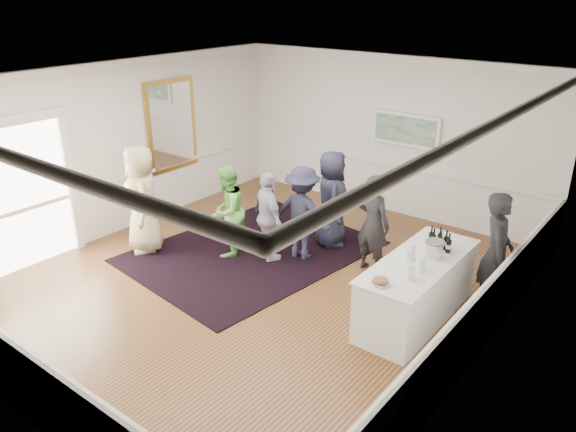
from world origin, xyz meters
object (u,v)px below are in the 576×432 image
Objects in this scene: serving_table at (417,289)px; guest_dark_a at (302,213)px; bartender at (496,254)px; guest_lilac at (268,217)px; guest_tan at (142,199)px; nut_bowl at (380,282)px; ice_bucket at (434,250)px; guest_green at (227,211)px; guest_dark_b at (373,224)px; guest_navy at (332,199)px.

guest_dark_a reaches higher than serving_table.
guest_lilac is (-3.60, -0.71, -0.12)m from bartender.
guest_tan reaches higher than guest_dark_a.
ice_bucket is at bearing 79.96° from nut_bowl.
guest_lilac is at bearing 177.09° from serving_table.
guest_green is 0.97× the size of guest_dark_b.
guest_dark_a is at bearing 147.19° from nut_bowl.
guest_green is 0.75m from guest_lilac.
guest_tan is 3.34m from guest_navy.
guest_green is 6.23× the size of ice_bucket.
guest_dark_a is (1.10, 0.70, 0.02)m from guest_green.
nut_bowl is (-0.10, -0.94, 0.50)m from serving_table.
guest_tan is 1.15× the size of guest_dark_b.
nut_bowl is (2.75, -1.08, 0.17)m from guest_lilac.
serving_table is 2.74m from guest_navy.
guest_tan is at bearing 179.63° from nut_bowl.
guest_green is 7.09× the size of nut_bowl.
guest_navy is at bearing -102.20° from guest_dark_a.
guest_dark_a is 6.36× the size of ice_bucket.
guest_navy reaches higher than guest_dark_b.
guest_navy is (-2.35, 1.34, 0.41)m from serving_table.
guest_dark_a reaches higher than guest_green.
bartender is at bearing 48.58° from serving_table.
bartender is 0.95× the size of guest_tan.
guest_dark_a is 1.24m from guest_dark_b.
serving_table is at bearing 119.88° from bartender.
nut_bowl is at bearing 63.19° from guest_green.
guest_dark_a is at bearing 135.30° from guest_navy.
guest_green is 1.31m from guest_dark_a.
guest_green is at bearing -174.85° from ice_bucket.
guest_green is at bearing 102.70° from guest_navy.
nut_bowl is at bearing -100.04° from ice_bucket.
guest_lilac is at bearing 41.22° from guest_dark_a.
guest_navy is (0.09, 0.76, 0.05)m from guest_dark_a.
guest_navy reaches higher than guest_dark_a.
guest_lilac is at bearing 119.51° from guest_navy.
guest_lilac is at bearing -178.91° from ice_bucket.
bartender is at bearing -174.48° from guest_dark_b.
bartender is 8.01× the size of nut_bowl.
bartender is 2.00m from guest_dark_b.
serving_table is 1.07m from nut_bowl.
guest_navy reaches higher than nut_bowl.
serving_table is 10.01× the size of nut_bowl.
guest_dark_a is 2.79m from nut_bowl.
guest_dark_b reaches higher than guest_dark_a.
guest_tan reaches higher than bartender.
guest_tan is at bearing 53.98° from guest_lilac.
guest_dark_b reaches higher than guest_green.
guest_lilac is 2.96m from ice_bucket.
bartender is 1.99m from nut_bowl.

